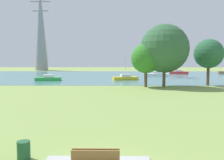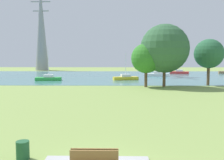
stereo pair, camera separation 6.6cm
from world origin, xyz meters
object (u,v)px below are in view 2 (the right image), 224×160
litter_bin (23,150)px  electricity_pylon (41,28)px  sailboat_green (49,78)px  bench_facing_water (95,160)px  tree_east_far (209,54)px  tree_west_near (165,48)px  sailboat_white (158,74)px  sailboat_red (179,72)px  tree_mid_shore (146,58)px  sailboat_yellow (126,78)px

litter_bin → electricity_pylon: bearing=105.6°
sailboat_green → bench_facing_water: bearing=-72.6°
litter_bin → tree_east_far: 34.83m
bench_facing_water → tree_west_near: tree_west_near is taller
bench_facing_water → electricity_pylon: size_ratio=0.06×
bench_facing_water → tree_east_far: bearing=63.5°
sailboat_green → tree_east_far: 28.59m
sailboat_white → litter_bin: bearing=-105.9°
sailboat_red → tree_west_near: (-9.62, -29.78, 5.22)m
sailboat_green → tree_west_near: tree_west_near is taller
sailboat_green → tree_mid_shore: size_ratio=1.03×
electricity_pylon → sailboat_yellow: bearing=-53.5°
tree_west_near → sailboat_yellow: bearing=115.5°
sailboat_green → tree_east_far: size_ratio=0.92×
sailboat_green → tree_mid_shore: sailboat_green is taller
sailboat_green → tree_west_near: bearing=-26.0°
bench_facing_water → tree_mid_shore: size_ratio=0.28×
tree_east_far → sailboat_green: bearing=164.0°
electricity_pylon → sailboat_white: bearing=-36.9°
sailboat_yellow → tree_mid_shore: bearing=-77.5°
sailboat_white → tree_east_far: (4.60, -19.31, 4.48)m
litter_bin → sailboat_yellow: (5.86, 38.50, 0.04)m
tree_mid_shore → sailboat_white: bearing=76.0°
sailboat_green → sailboat_white: sailboat_green is taller
bench_facing_water → sailboat_white: bearing=78.0°
litter_bin → tree_mid_shore: size_ratio=0.12×
sailboat_yellow → tree_east_far: bearing=-36.5°
sailboat_white → electricity_pylon: electricity_pylon is taller
sailboat_green → tree_west_near: (19.92, -9.71, 5.22)m
sailboat_yellow → tree_mid_shore: size_ratio=0.81×
sailboat_white → electricity_pylon: size_ratio=0.20×
litter_bin → sailboat_green: sailboat_green is taller
tree_east_far → sailboat_yellow: bearing=143.5°
sailboat_yellow → sailboat_red: sailboat_red is taller
sailboat_red → tree_west_near: tree_west_near is taller
sailboat_green → sailboat_red: bearing=34.2°
electricity_pylon → sailboat_red: bearing=-22.8°
sailboat_red → tree_mid_shore: (-12.38, -30.14, 3.78)m
sailboat_yellow → tree_east_far: (12.53, -9.27, 4.48)m
sailboat_green → tree_west_near: size_ratio=0.71×
sailboat_white → sailboat_red: size_ratio=0.91×
litter_bin → sailboat_green: bearing=103.3°
sailboat_white → electricity_pylon: (-34.66, 26.05, 13.68)m
litter_bin → tree_west_near: tree_west_near is taller
sailboat_red → tree_west_near: bearing=-107.9°
sailboat_yellow → sailboat_green: (-14.60, -1.46, 0.01)m
litter_bin → sailboat_green: 38.05m
litter_bin → tree_west_near: (11.18, 27.33, 5.28)m
sailboat_yellow → sailboat_white: (7.93, 10.04, 0.00)m
sailboat_yellow → sailboat_green: size_ratio=0.79×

